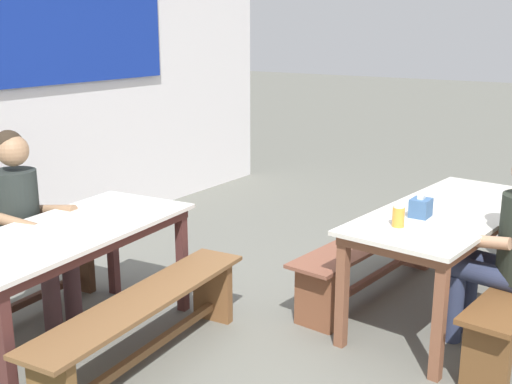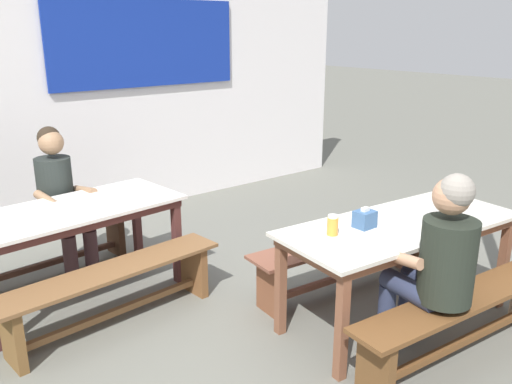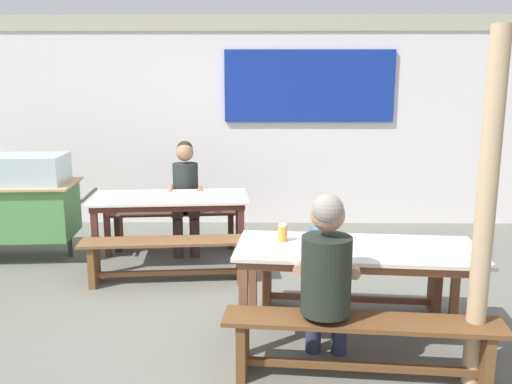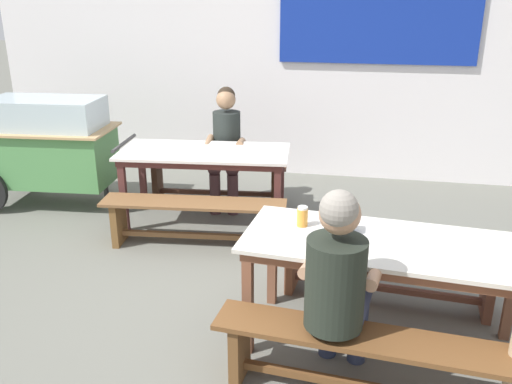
# 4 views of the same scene
# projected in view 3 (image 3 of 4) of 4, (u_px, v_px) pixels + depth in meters

# --- Properties ---
(ground_plane) EXTENTS (40.00, 40.00, 0.00)m
(ground_plane) POSITION_uv_depth(u_px,v_px,m) (222.00, 312.00, 4.52)
(ground_plane) COLOR #64655C
(backdrop_wall) EXTENTS (7.42, 0.23, 2.70)m
(backdrop_wall) POSITION_uv_depth(u_px,v_px,m) (239.00, 117.00, 7.11)
(backdrop_wall) COLOR white
(backdrop_wall) RESTS_ON ground_plane
(dining_table_far) EXTENTS (1.65, 0.86, 0.73)m
(dining_table_far) POSITION_uv_depth(u_px,v_px,m) (170.00, 203.00, 5.57)
(dining_table_far) COLOR silver
(dining_table_far) RESTS_ON ground_plane
(dining_table_near) EXTENTS (1.79, 0.87, 0.73)m
(dining_table_near) POSITION_uv_depth(u_px,v_px,m) (357.00, 257.00, 3.89)
(dining_table_near) COLOR silver
(dining_table_near) RESTS_ON ground_plane
(bench_far_back) EXTENTS (1.53, 0.41, 0.42)m
(bench_far_back) POSITION_uv_depth(u_px,v_px,m) (175.00, 225.00, 6.19)
(bench_far_back) COLOR #4C2E21
(bench_far_back) RESTS_ON ground_plane
(bench_far_front) EXTENTS (1.63, 0.46, 0.42)m
(bench_far_front) POSITION_uv_depth(u_px,v_px,m) (167.00, 254.00, 5.11)
(bench_far_front) COLOR brown
(bench_far_front) RESTS_ON ground_plane
(bench_near_back) EXTENTS (1.64, 0.46, 0.42)m
(bench_near_back) POSITION_uv_depth(u_px,v_px,m) (350.00, 278.00, 4.50)
(bench_near_back) COLOR brown
(bench_near_back) RESTS_ON ground_plane
(bench_near_front) EXTENTS (1.77, 0.44, 0.42)m
(bench_near_front) POSITION_uv_depth(u_px,v_px,m) (361.00, 338.00, 3.42)
(bench_near_front) COLOR brown
(bench_near_front) RESTS_ON ground_plane
(food_cart) EXTENTS (1.69, 0.85, 1.13)m
(food_cart) POSITION_uv_depth(u_px,v_px,m) (11.00, 199.00, 5.76)
(food_cart) COLOR #519250
(food_cart) RESTS_ON ground_plane
(person_near_front) EXTENTS (0.47, 0.58, 1.23)m
(person_near_front) POSITION_uv_depth(u_px,v_px,m) (326.00, 274.00, 3.43)
(person_near_front) COLOR #2D3551
(person_near_front) RESTS_ON ground_plane
(person_center_facing) EXTENTS (0.43, 0.54, 1.24)m
(person_center_facing) POSITION_uv_depth(u_px,v_px,m) (186.00, 191.00, 6.04)
(person_center_facing) COLOR #4C3134
(person_center_facing) RESTS_ON ground_plane
(tissue_box) EXTENTS (0.13, 0.11, 0.14)m
(tissue_box) POSITION_uv_depth(u_px,v_px,m) (319.00, 235.00, 3.96)
(tissue_box) COLOR #385C8A
(tissue_box) RESTS_ON dining_table_near
(condiment_jar) EXTENTS (0.07, 0.07, 0.13)m
(condiment_jar) POSITION_uv_depth(u_px,v_px,m) (283.00, 233.00, 4.00)
(condiment_jar) COLOR orange
(condiment_jar) RESTS_ON dining_table_near
(wooden_support_post) EXTENTS (0.12, 0.12, 2.21)m
(wooden_support_post) POSITION_uv_depth(u_px,v_px,m) (485.00, 215.00, 3.24)
(wooden_support_post) COLOR tan
(wooden_support_post) RESTS_ON ground_plane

